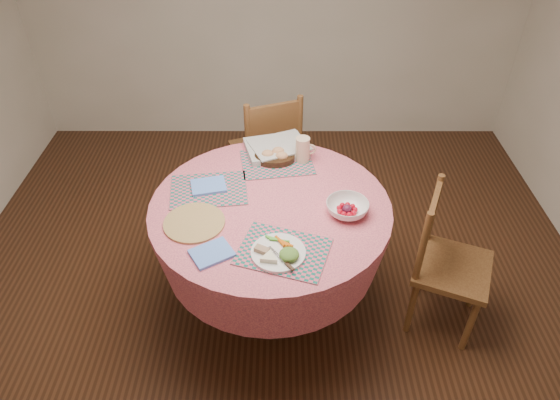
{
  "coord_description": "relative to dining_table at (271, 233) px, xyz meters",
  "views": [
    {
      "loc": [
        0.05,
        -1.98,
        2.35
      ],
      "look_at": [
        0.05,
        0.0,
        0.78
      ],
      "focal_mm": 32.0,
      "sensor_mm": 36.0,
      "label": 1
    }
  ],
  "objects": [
    {
      "name": "bread_bowl",
      "position": [
        0.02,
        0.4,
        0.23
      ],
      "size": [
        0.23,
        0.23,
        0.08
      ],
      "color": "black",
      "rests_on": "placemat_back"
    },
    {
      "name": "placemat_front",
      "position": [
        0.07,
        -0.34,
        0.2
      ],
      "size": [
        0.47,
        0.41,
        0.01
      ],
      "primitive_type": "cube",
      "rotation": [
        0.0,
        0.0,
        -0.31
      ],
      "color": "#116457",
      "rests_on": "dining_table"
    },
    {
      "name": "wicker_trivet",
      "position": [
        -0.37,
        -0.15,
        0.2
      ],
      "size": [
        0.3,
        0.3,
        0.01
      ],
      "primitive_type": "cylinder",
      "color": "olive",
      "rests_on": "dining_table"
    },
    {
      "name": "chair_right",
      "position": [
        0.93,
        -0.1,
        -0.11
      ],
      "size": [
        0.51,
        0.52,
        0.86
      ],
      "rotation": [
        0.0,
        0.0,
        1.17
      ],
      "color": "brown",
      "rests_on": "ground"
    },
    {
      "name": "chair_back",
      "position": [
        -0.03,
        0.92,
        -0.07
      ],
      "size": [
        0.54,
        0.53,
        0.93
      ],
      "rotation": [
        0.0,
        0.0,
        3.49
      ],
      "color": "brown",
      "rests_on": "ground"
    },
    {
      "name": "napkin_near",
      "position": [
        -0.26,
        -0.36,
        0.2
      ],
      "size": [
        0.23,
        0.21,
        0.01
      ],
      "primitive_type": "cube",
      "rotation": [
        0.0,
        0.0,
        0.55
      ],
      "color": "#5E8FF2",
      "rests_on": "dining_table"
    },
    {
      "name": "fruit_bowl",
      "position": [
        0.38,
        -0.07,
        0.23
      ],
      "size": [
        0.24,
        0.24,
        0.07
      ],
      "rotation": [
        0.0,
        0.0,
        0.17
      ],
      "color": "white",
      "rests_on": "dining_table"
    },
    {
      "name": "placemat_left",
      "position": [
        -0.33,
        0.12,
        0.2
      ],
      "size": [
        0.43,
        0.35,
        0.01
      ],
      "primitive_type": "cube",
      "rotation": [
        0.0,
        0.0,
        0.12
      ],
      "color": "#116457",
      "rests_on": "dining_table"
    },
    {
      "name": "ground",
      "position": [
        0.0,
        0.0,
        -0.56
      ],
      "size": [
        4.0,
        4.0,
        0.0
      ],
      "primitive_type": "plane",
      "color": "#331C0F",
      "rests_on": "ground"
    },
    {
      "name": "dinner_plate",
      "position": [
        0.05,
        -0.37,
        0.22
      ],
      "size": [
        0.25,
        0.25,
        0.05
      ],
      "rotation": [
        0.0,
        0.0,
        -0.48
      ],
      "color": "white",
      "rests_on": "placemat_front"
    },
    {
      "name": "dining_table",
      "position": [
        0.0,
        0.0,
        0.0
      ],
      "size": [
        1.24,
        1.24,
        0.75
      ],
      "color": "#F0707A",
      "rests_on": "ground"
    },
    {
      "name": "room_envelope",
      "position": [
        0.0,
        0.0,
        1.16
      ],
      "size": [
        4.01,
        4.01,
        2.71
      ],
      "color": "silver",
      "rests_on": "ground"
    },
    {
      "name": "napkin_far",
      "position": [
        -0.33,
        0.14,
        0.21
      ],
      "size": [
        0.21,
        0.18,
        0.01
      ],
      "primitive_type": "cube",
      "rotation": [
        0.0,
        0.0,
        0.23
      ],
      "color": "#5E8FF2",
      "rests_on": "placemat_left"
    },
    {
      "name": "latte_mug",
      "position": [
        0.18,
        0.4,
        0.27
      ],
      "size": [
        0.12,
        0.08,
        0.15
      ],
      "color": "beige",
      "rests_on": "placemat_back"
    },
    {
      "name": "placemat_back",
      "position": [
        0.03,
        0.38,
        0.2
      ],
      "size": [
        0.44,
        0.36,
        0.01
      ],
      "primitive_type": "cube",
      "rotation": [
        0.0,
        0.0,
        0.15
      ],
      "color": "#116457",
      "rests_on": "dining_table"
    },
    {
      "name": "newspaper_stack",
      "position": [
        0.03,
        0.5,
        0.22
      ],
      "size": [
        0.42,
        0.36,
        0.04
      ],
      "rotation": [
        0.0,
        0.0,
        0.26
      ],
      "color": "silver",
      "rests_on": "dining_table"
    }
  ]
}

